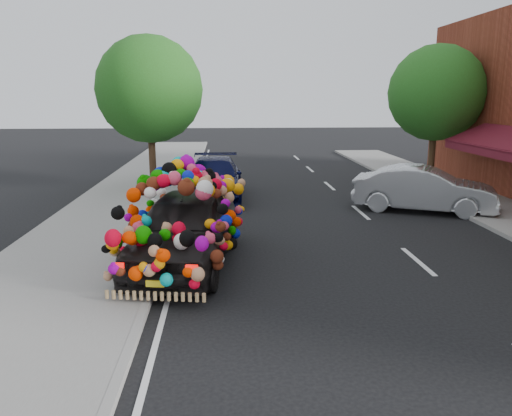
{
  "coord_description": "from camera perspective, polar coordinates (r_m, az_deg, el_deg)",
  "views": [
    {
      "loc": [
        -0.89,
        -10.84,
        3.79
      ],
      "look_at": [
        -0.18,
        0.33,
        1.26
      ],
      "focal_mm": 35.0,
      "sensor_mm": 36.0,
      "label": 1
    }
  ],
  "objects": [
    {
      "name": "ground",
      "position": [
        11.52,
        0.99,
        -6.47
      ],
      "size": [
        100.0,
        100.0,
        0.0
      ],
      "primitive_type": "plane",
      "color": "black",
      "rests_on": "ground"
    },
    {
      "name": "sidewalk",
      "position": [
        11.96,
        -20.13,
        -6.24
      ],
      "size": [
        4.0,
        60.0,
        0.12
      ],
      "primitive_type": "cube",
      "color": "gray",
      "rests_on": "ground"
    },
    {
      "name": "kerb",
      "position": [
        11.56,
        -10.77,
        -6.3
      ],
      "size": [
        0.15,
        60.0,
        0.13
      ],
      "primitive_type": "cube",
      "color": "gray",
      "rests_on": "ground"
    },
    {
      "name": "lane_markings",
      "position": [
        12.33,
        18.0,
        -5.78
      ],
      "size": [
        6.0,
        50.0,
        0.01
      ],
      "primitive_type": null,
      "color": "silver",
      "rests_on": "ground"
    },
    {
      "name": "tree_near_sidewalk",
      "position": [
        20.55,
        -12.1,
        13.1
      ],
      "size": [
        4.2,
        4.2,
        6.13
      ],
      "color": "#332114",
      "rests_on": "ground"
    },
    {
      "name": "tree_far_b",
      "position": [
        22.66,
        19.93,
        12.24
      ],
      "size": [
        4.0,
        4.0,
        5.9
      ],
      "color": "#332114",
      "rests_on": "ground"
    },
    {
      "name": "plush_art_car",
      "position": [
        11.35,
        -8.15,
        -0.55
      ],
      "size": [
        3.07,
        5.42,
        2.33
      ],
      "rotation": [
        0.0,
        0.0,
        -0.15
      ],
      "color": "black",
      "rests_on": "ground"
    },
    {
      "name": "navy_sedan",
      "position": [
        18.82,
        -4.86,
        3.39
      ],
      "size": [
        2.22,
        5.22,
        1.5
      ],
      "primitive_type": "imported",
      "rotation": [
        0.0,
        0.0,
        -0.02
      ],
      "color": "#050933",
      "rests_on": "ground"
    },
    {
      "name": "silver_hatchback",
      "position": [
        17.49,
        18.64,
        2.06
      ],
      "size": [
        4.83,
        3.34,
        1.51
      ],
      "primitive_type": "imported",
      "rotation": [
        0.0,
        0.0,
        1.15
      ],
      "color": "#ADAFB4",
      "rests_on": "ground"
    }
  ]
}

